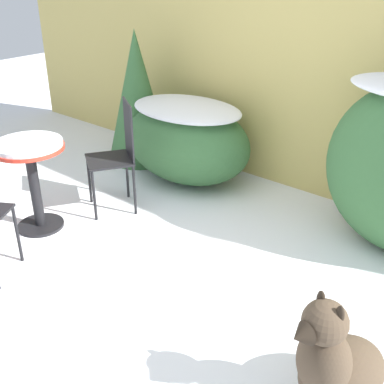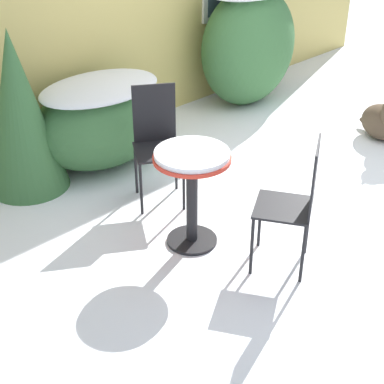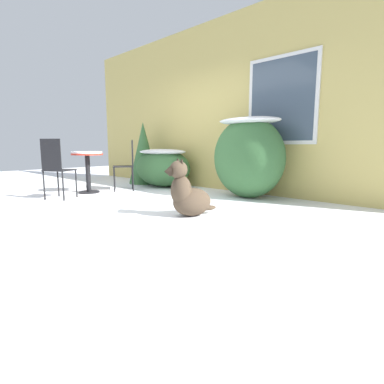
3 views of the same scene
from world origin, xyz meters
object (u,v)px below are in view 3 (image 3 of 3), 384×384
at_px(patio_chair_far_side, 56,166).
at_px(dog, 188,195).
at_px(patio_table, 87,162).
at_px(patio_chair_near_table, 127,163).

relative_size(patio_chair_far_side, dog, 1.37).
xyz_separation_m(patio_table, dog, (2.70, -0.09, -0.32)).
bearing_deg(dog, patio_chair_near_table, -176.84).
distance_m(patio_table, patio_chair_near_table, 0.74).
bearing_deg(patio_chair_near_table, patio_chair_far_side, -55.67).
xyz_separation_m(patio_chair_near_table, dog, (2.44, -0.78, -0.28)).
bearing_deg(patio_table, patio_chair_near_table, 68.87).
relative_size(patio_table, dog, 1.07).
xyz_separation_m(patio_chair_far_side, dog, (2.40, 0.61, -0.28)).
bearing_deg(patio_table, patio_chair_far_side, -66.50).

